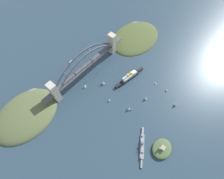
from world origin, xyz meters
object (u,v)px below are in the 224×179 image
Objects in this scene: small_boat_6 at (155,84)px; seaplane_taxiing_near_bridge at (71,62)px; small_boat_5 at (176,104)px; fort_island_mid_harbor at (162,149)px; ocean_liner at (129,77)px; small_boat_2 at (85,86)px; small_boat_1 at (109,100)px; small_boat_7 at (146,98)px; small_boat_4 at (103,83)px; channel_marker_buoy at (97,73)px; small_boat_3 at (167,90)px; harbor_arch_bridge at (86,65)px; small_boat_0 at (129,108)px; naval_cruiser at (142,146)px.

seaplane_taxiing_near_bridge is at bearing -66.58° from small_boat_6.
fort_island_mid_harbor is at bearing 15.49° from small_boat_5.
ocean_liner reaches higher than small_boat_2.
small_boat_1 is at bearing 82.55° from seaplane_taxiing_near_bridge.
small_boat_7 is at bearing 6.53° from small_boat_6.
small_boat_4 is 121.77m from small_boat_6.
fort_island_mid_harbor is at bearing 77.39° from channel_marker_buoy.
small_boat_2 is at bearing -81.24° from small_boat_1.
small_boat_1 is at bearing -38.31° from small_boat_3.
small_boat_3 is (-82.00, 173.05, -25.56)m from harbor_arch_bridge.
small_boat_2 is at bearing -45.94° from small_boat_6.
small_boat_0 is at bearing -43.49° from small_boat_5.
naval_cruiser is 5.28× the size of small_boat_5.
seaplane_taxiing_near_bridge is 1.29× the size of small_boat_1.
ocean_liner is 152.42m from seaplane_taxiing_near_bridge.
seaplane_taxiing_near_bridge is 0.85× the size of small_boat_0.
small_boat_0 is (-43.80, -66.72, 2.70)m from naval_cruiser.
fort_island_mid_harbor is 3.37× the size of small_boat_5.
small_boat_7 is (-33.37, 148.74, -23.55)m from harbor_arch_bridge.
fort_island_mid_harbor is 15.02× the size of channel_marker_buoy.
fort_island_mid_harbor is at bearing 76.29° from small_boat_0.
harbor_arch_bridge is 89.25× the size of channel_marker_buoy.
small_boat_5 is (18.43, 32.98, 2.50)m from small_boat_3.
harbor_arch_bridge reaches higher than small_boat_2.
small_boat_1 is at bearing -26.85° from small_boat_6.
small_boat_7 is at bearing 163.47° from small_boat_0.
seaplane_taxiing_near_bridge is at bearing -110.13° from small_boat_2.
small_boat_4 is 102.13m from small_boat_7.
harbor_arch_bridge is 33.19× the size of small_boat_1.
small_boat_3 is (-85.64, 226.80, 1.08)m from seaplane_taxiing_near_bridge.
small_boat_3 is at bearing 158.03° from small_boat_0.
small_boat_5 is at bearing 118.00° from small_boat_2.
small_boat_3 reaches higher than small_boat_6.
ocean_liner reaches higher than seaplane_taxiing_near_bridge.
small_boat_7 reaches higher than small_boat_3.
channel_marker_buoy is (-46.19, -6.19, -3.02)m from small_boat_2.
naval_cruiser is 23.56× the size of channel_marker_buoy.
fort_island_mid_harbor is (-20.03, 30.71, 1.80)m from naval_cruiser.
small_boat_7 reaches higher than small_boat_0.
fort_island_mid_harbor is at bearing 58.94° from ocean_liner.
naval_cruiser is (107.75, 114.92, -3.80)m from ocean_liner.
ocean_liner is at bearing 144.05° from small_boat_2.
small_boat_5 is at bearing 104.96° from channel_marker_buoy.
small_boat_0 reaches higher than seaplane_taxiing_near_bridge.
ocean_liner is at bearing -177.76° from small_boat_1.
naval_cruiser is 178.60m from small_boat_2.
small_boat_2 is 46.70m from channel_marker_buoy.
small_boat_2 reaches higher than small_boat_1.
ocean_liner is at bearing -63.11° from small_boat_6.
small_boat_0 is at bearing 37.00° from ocean_liner.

